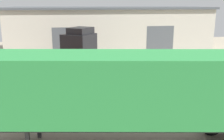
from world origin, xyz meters
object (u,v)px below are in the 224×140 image
at_px(tractor_unit_black, 84,51).
at_px(oil_drum, 55,86).
at_px(container_trailer_green, 124,90).
at_px(delivery_van_red, 5,70).

relative_size(tractor_unit_black, oil_drum, 7.39).
relative_size(tractor_unit_black, container_trailer_green, 0.52).
distance_m(tractor_unit_black, oil_drum, 6.24).
bearing_deg(tractor_unit_black, oil_drum, 103.12).
relative_size(delivery_van_red, oil_drum, 6.54).
relative_size(container_trailer_green, oil_drum, 14.08).
xyz_separation_m(tractor_unit_black, container_trailer_green, (0.86, -13.43, 0.74)).
bearing_deg(delivery_van_red, container_trailer_green, -25.02).
height_order(tractor_unit_black, oil_drum, tractor_unit_black).
xyz_separation_m(tractor_unit_black, oil_drum, (-2.37, -5.59, -1.45)).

